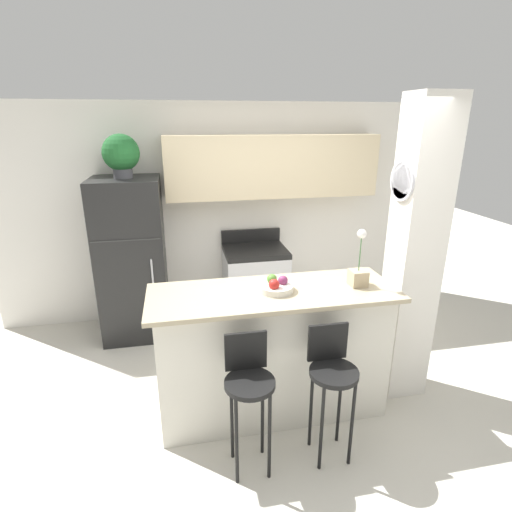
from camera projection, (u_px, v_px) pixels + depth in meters
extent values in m
plane|color=beige|center=(272.00, 408.00, 3.43)|extent=(14.00, 14.00, 0.00)
cube|color=white|center=(235.00, 212.00, 4.87)|extent=(5.60, 0.06, 2.55)
cube|color=beige|center=(273.00, 166.00, 4.59)|extent=(2.46, 0.32, 0.70)
cube|color=silver|center=(252.00, 186.00, 4.64)|extent=(0.79, 0.28, 0.12)
cube|color=white|center=(414.00, 256.00, 3.31)|extent=(0.36, 0.32, 2.55)
cylinder|color=silver|center=(402.00, 181.00, 3.07)|extent=(0.02, 0.32, 0.32)
cylinder|color=white|center=(401.00, 181.00, 3.07)|extent=(0.01, 0.28, 0.28)
cube|color=silver|center=(273.00, 354.00, 3.26)|extent=(1.81, 0.56, 1.06)
cube|color=tan|center=(273.00, 293.00, 3.08)|extent=(1.93, 0.68, 0.04)
cube|color=black|center=(135.00, 283.00, 4.49)|extent=(0.71, 0.69, 1.21)
cube|color=black|center=(126.00, 205.00, 4.20)|extent=(0.71, 0.69, 0.57)
cube|color=#333333|center=(126.00, 240.00, 3.97)|extent=(0.67, 0.01, 0.01)
cylinder|color=#B2B2B7|center=(154.00, 289.00, 4.18)|extent=(0.02, 0.02, 0.67)
cube|color=silver|center=(255.00, 287.00, 4.85)|extent=(0.73, 0.61, 0.85)
cube|color=black|center=(255.00, 251.00, 4.70)|extent=(0.73, 0.61, 0.06)
cube|color=black|center=(251.00, 236.00, 4.93)|extent=(0.73, 0.04, 0.16)
cube|color=black|center=(261.00, 294.00, 4.55)|extent=(0.44, 0.01, 0.27)
cylinder|color=black|center=(250.00, 383.00, 2.62)|extent=(0.34, 0.34, 0.03)
cube|color=black|center=(246.00, 351.00, 2.71)|extent=(0.29, 0.02, 0.28)
cylinder|color=black|center=(237.00, 442.00, 2.62)|extent=(0.02, 0.02, 0.69)
cylinder|color=black|center=(269.00, 437.00, 2.66)|extent=(0.02, 0.02, 0.69)
cylinder|color=black|center=(232.00, 419.00, 2.82)|extent=(0.02, 0.02, 0.69)
cylinder|color=black|center=(262.00, 414.00, 2.86)|extent=(0.02, 0.02, 0.69)
cylinder|color=black|center=(334.00, 373.00, 2.73)|extent=(0.34, 0.34, 0.03)
cube|color=black|center=(328.00, 342.00, 2.82)|extent=(0.29, 0.02, 0.28)
cylinder|color=black|center=(322.00, 429.00, 2.73)|extent=(0.02, 0.02, 0.69)
cylinder|color=black|center=(352.00, 425.00, 2.77)|extent=(0.02, 0.02, 0.69)
cylinder|color=black|center=(311.00, 407.00, 2.93)|extent=(0.02, 0.02, 0.69)
cylinder|color=black|center=(339.00, 403.00, 2.97)|extent=(0.02, 0.02, 0.69)
cylinder|color=#4C4C51|center=(123.00, 172.00, 4.09)|extent=(0.19, 0.19, 0.11)
sphere|color=#1E5B28|center=(121.00, 153.00, 4.02)|extent=(0.37, 0.37, 0.37)
cube|color=tan|center=(358.00, 278.00, 3.16)|extent=(0.13, 0.13, 0.13)
cylinder|color=#386633|center=(360.00, 254.00, 3.10)|extent=(0.01, 0.01, 0.28)
sphere|color=white|center=(362.00, 234.00, 3.04)|extent=(0.07, 0.07, 0.07)
cylinder|color=silver|center=(276.00, 288.00, 3.07)|extent=(0.27, 0.27, 0.05)
sphere|color=#7A2D56|center=(283.00, 280.00, 3.08)|extent=(0.08, 0.08, 0.08)
sphere|color=#4C7F2D|center=(271.00, 279.00, 3.10)|extent=(0.08, 0.08, 0.08)
sphere|color=red|center=(274.00, 285.00, 3.00)|extent=(0.08, 0.08, 0.08)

